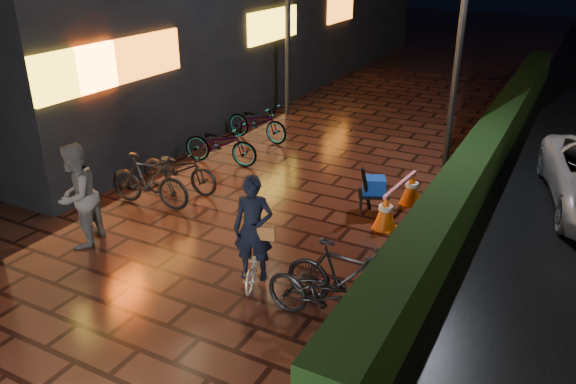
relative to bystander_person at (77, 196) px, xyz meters
The scene contains 10 objects.
ground 2.40m from the bystander_person, ahead, with size 80.00×80.00×0.00m, color #381911.
hedge 9.69m from the bystander_person, 55.29° to the left, with size 0.70×20.00×1.00m, color black.
bystander_person is the anchor object (origin of this frame).
lamp_post_hedge 7.87m from the bystander_person, 50.74° to the left, with size 0.51×0.20×5.32m.
lamp_post_sf 9.14m from the bystander_person, 94.41° to the left, with size 0.55×0.26×5.85m.
cyclist 3.30m from the bystander_person, ahead, with size 0.78×1.31×1.78m.
traffic_barrier 5.83m from the bystander_person, 39.19° to the left, with size 0.54×1.70×0.69m.
cart_assembly 5.33m from the bystander_person, 40.93° to the left, with size 0.72×0.77×1.08m.
parked_bikes_storefront 3.86m from the bystander_person, 91.13° to the left, with size 2.16×5.24×1.08m.
parked_bikes_hedge 4.73m from the bystander_person, ahead, with size 1.92×1.08×1.08m.
Camera 1 is at (4.99, -5.88, 4.83)m, focal length 35.00 mm.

